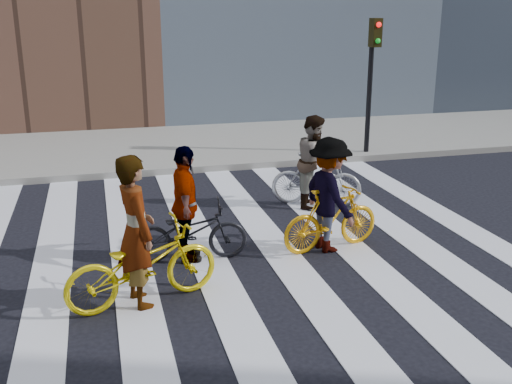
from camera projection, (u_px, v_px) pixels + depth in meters
name	position (u px, v px, depth m)	size (l,w,h in m)	color
ground	(248.00, 260.00, 8.75)	(100.00, 100.00, 0.00)	black
sidewalk_far	(177.00, 147.00, 15.66)	(100.00, 5.00, 0.15)	gray
zebra_crosswalk	(248.00, 260.00, 8.75)	(8.25, 10.00, 0.01)	white
traffic_signal	(372.00, 64.00, 14.09)	(0.22, 0.42, 3.33)	black
bike_yellow_left	(142.00, 265.00, 7.35)	(0.68, 1.94, 1.02)	yellow
bike_silver_mid	(316.00, 179.00, 11.08)	(0.47, 1.67, 1.00)	silver
bike_yellow_right	(331.00, 219.00, 9.03)	(0.46, 1.63, 0.98)	#FEAB0E
bike_dark_rear	(190.00, 232.00, 8.65)	(0.58, 1.66, 0.87)	black
rider_left	(136.00, 232.00, 7.21)	(0.70, 0.46, 1.91)	slate
rider_mid	(314.00, 161.00, 10.96)	(0.83, 0.64, 1.70)	slate
rider_right	(329.00, 195.00, 8.91)	(1.12, 0.65, 1.74)	slate
rider_rear	(185.00, 205.00, 8.52)	(1.00, 0.42, 1.71)	slate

